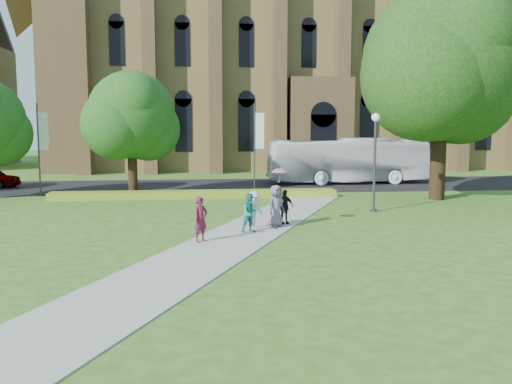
{
  "coord_description": "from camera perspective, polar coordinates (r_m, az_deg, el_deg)",
  "views": [
    {
      "loc": [
        -2.03,
        -22.86,
        4.73
      ],
      "look_at": [
        0.75,
        2.77,
        1.6
      ],
      "focal_mm": 40.0,
      "sensor_mm": 36.0,
      "label": 1
    }
  ],
  "objects": [
    {
      "name": "streetlamp",
      "position": [
        30.9,
        11.81,
        4.12
      ],
      "size": [
        0.44,
        0.44,
        5.24
      ],
      "color": "#38383D",
      "rests_on": "ground"
    },
    {
      "name": "parasol",
      "position": [
        25.82,
        2.39,
        1.46
      ],
      "size": [
        0.82,
        0.82,
        0.67
      ],
      "primitive_type": "imported",
      "rotation": [
        0.0,
        0.0,
        -0.07
      ],
      "color": "#E6A2B5",
      "rests_on": "pedestrian_4"
    },
    {
      "name": "banner_pole_0",
      "position": [
        38.31,
        0.02,
        4.92
      ],
      "size": [
        0.7,
        0.1,
        6.0
      ],
      "color": "#38383D",
      "rests_on": "ground"
    },
    {
      "name": "pedestrian_2",
      "position": [
        25.59,
        -0.2,
        -1.76
      ],
      "size": [
        1.19,
        1.18,
        1.65
      ],
      "primitive_type": "imported",
      "rotation": [
        0.0,
        0.0,
        0.77
      ],
      "color": "silver",
      "rests_on": "footpath"
    },
    {
      "name": "street_tree_1",
      "position": [
        37.57,
        -12.37,
        7.52
      ],
      "size": [
        5.6,
        5.6,
        8.05
      ],
      "color": "#332114",
      "rests_on": "ground"
    },
    {
      "name": "pedestrian_4",
      "position": [
        25.85,
        2.01,
        -1.4
      ],
      "size": [
        1.1,
        1.05,
        1.9
      ],
      "primitive_type": "imported",
      "rotation": [
        0.0,
        0.0,
        0.68
      ],
      "color": "slate",
      "rests_on": "footpath"
    },
    {
      "name": "flower_hedge",
      "position": [
        36.34,
        -6.1,
        -0.24
      ],
      "size": [
        18.0,
        1.4,
        0.45
      ],
      "primitive_type": "cube",
      "color": "#ABB724",
      "rests_on": "ground"
    },
    {
      "name": "pedestrian_0",
      "position": [
        22.68,
        -5.55,
        -2.72
      ],
      "size": [
        0.78,
        0.77,
        1.81
      ],
      "primitive_type": "imported",
      "rotation": [
        0.0,
        0.0,
        0.75
      ],
      "color": "maroon",
      "rests_on": "footpath"
    },
    {
      "name": "footpath",
      "position": [
        24.41,
        -1.31,
        -4.21
      ],
      "size": [
        15.58,
        28.54,
        0.04
      ],
      "primitive_type": "cube",
      "rotation": [
        0.0,
        0.0,
        -0.44
      ],
      "color": "#B2B2A8",
      "rests_on": "ground"
    },
    {
      "name": "ground",
      "position": [
        23.43,
        -1.1,
        -4.72
      ],
      "size": [
        160.0,
        160.0,
        0.0
      ],
      "primitive_type": "plane",
      "color": "#355C1B",
      "rests_on": "ground"
    },
    {
      "name": "road",
      "position": [
        43.17,
        -3.46,
        0.64
      ],
      "size": [
        160.0,
        10.0,
        0.02
      ],
      "primitive_type": "cube",
      "color": "black",
      "rests_on": "ground"
    },
    {
      "name": "pedestrian_1",
      "position": [
        24.52,
        -0.56,
        -2.11
      ],
      "size": [
        0.98,
        0.87,
        1.69
      ],
      "primitive_type": "imported",
      "rotation": [
        0.0,
        0.0,
        0.34
      ],
      "color": "#197E74",
      "rests_on": "footpath"
    },
    {
      "name": "large_tree",
      "position": [
        37.23,
        18.07,
        12.19
      ],
      "size": [
        9.6,
        9.6,
        13.2
      ],
      "color": "#332114",
      "rests_on": "ground"
    },
    {
      "name": "pedestrian_3",
      "position": [
        26.59,
        2.84,
        -1.48
      ],
      "size": [
        1.02,
        0.63,
        1.62
      ],
      "primitive_type": "imported",
      "rotation": [
        0.0,
        0.0,
        0.27
      ],
      "color": "black",
      "rests_on": "footpath"
    },
    {
      "name": "banner_pole_1",
      "position": [
        39.34,
        -20.77,
        4.52
      ],
      "size": [
        0.7,
        0.1,
        6.0
      ],
      "color": "#38383D",
      "rests_on": "ground"
    },
    {
      "name": "tour_coach",
      "position": [
        45.3,
        9.21,
        3.11
      ],
      "size": [
        12.72,
        3.12,
        3.53
      ],
      "primitive_type": "imported",
      "rotation": [
        0.0,
        0.0,
        1.58
      ],
      "color": "silver",
      "rests_on": "road"
    },
    {
      "name": "cathedral",
      "position": [
        64.27,
        4.79,
        14.28
      ],
      "size": [
        52.6,
        18.25,
        28.0
      ],
      "color": "brown",
      "rests_on": "ground"
    }
  ]
}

